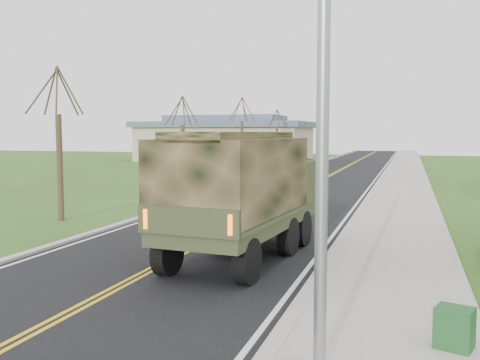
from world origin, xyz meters
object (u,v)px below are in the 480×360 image
at_px(sedan_silver, 307,170).
at_px(utility_box_far, 454,328).
at_px(military_truck, 244,187).
at_px(suv_champagne, 245,196).

bearing_deg(sedan_silver, utility_box_far, -70.75).
distance_m(military_truck, sedan_silver, 26.32).
bearing_deg(suv_champagne, utility_box_far, -54.62).
bearing_deg(utility_box_far, sedan_silver, 122.52).
bearing_deg(sedan_silver, suv_champagne, -83.85).
relative_size(suv_champagne, utility_box_far, 7.40).
bearing_deg(utility_box_far, military_truck, 152.42).
distance_m(suv_champagne, sedan_silver, 17.38).
height_order(military_truck, sedan_silver, military_truck).
xyz_separation_m(military_truck, utility_box_far, (5.06, -5.14, -1.58)).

